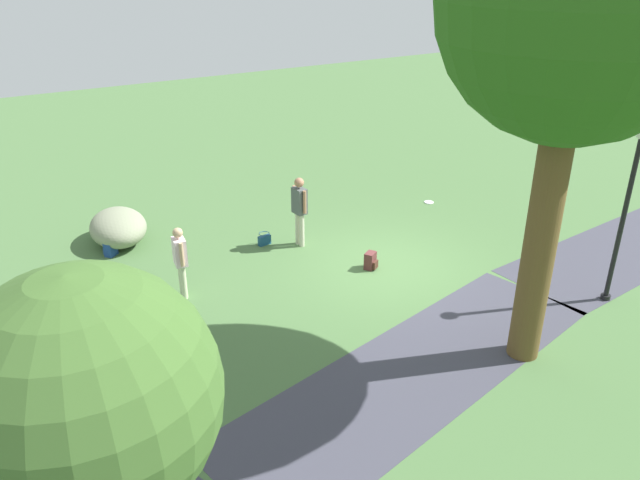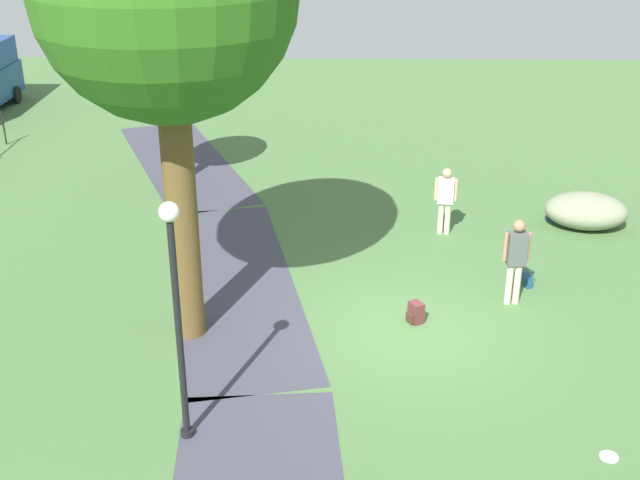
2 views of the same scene
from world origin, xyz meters
name	(u,v)px [view 1 (image 1 of 2)]	position (x,y,z in m)	size (l,w,h in m)	color
ground_plane	(389,268)	(0.00, 0.00, 0.00)	(48.00, 48.00, 0.00)	#486C3C
footpath_segment_near	(635,244)	(-6.02, 2.13, 0.00)	(8.18, 3.05, 0.01)	#3D3C49
footpath_segment_mid	(417,371)	(1.88, 3.34, 0.00)	(8.32, 4.01, 0.01)	#3D3C49
large_shade_tree	(580,5)	(-0.10, 3.91, 5.96)	(4.14, 4.14, 8.10)	brown
young_tree_near_path	(88,402)	(7.44, 5.72, 3.42)	(2.18, 2.18, 4.57)	#51321E
lamp_post	(628,197)	(-3.07, 3.46, 2.29)	(0.28, 0.28, 3.73)	black
lawn_boulder	(118,227)	(4.93, -4.57, 0.42)	(1.61, 2.07, 0.83)	gray
woman_with_handbag	(299,207)	(1.14, -2.13, 1.02)	(0.27, 0.52, 1.75)	beige
man_near_boulder	(180,258)	(4.47, -1.19, 0.91)	(0.28, 0.52, 1.59)	beige
handbag_on_grass	(264,239)	(1.89, -2.59, 0.14)	(0.33, 0.30, 0.31)	navy
backpack_by_boulder	(110,248)	(5.31, -3.96, 0.19)	(0.35, 0.35, 0.40)	navy
spare_backpack_on_lawn	(371,261)	(0.36, -0.21, 0.19)	(0.34, 0.34, 0.40)	#5B2B2A
frisbee_on_grass	(429,202)	(-3.43, -2.66, 0.01)	(0.27, 0.27, 0.02)	white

